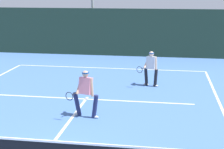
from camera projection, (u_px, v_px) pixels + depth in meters
The scene contains 6 objects.
court_line_baseline_far at pixel (109, 68), 19.52m from camera, with size 10.47×0.10×0.01m, color white.
court_line_service at pixel (86, 99), 14.09m from camera, with size 8.54×0.10×0.01m, color white.
court_line_centre at pixel (65, 127), 11.28m from camera, with size 0.10×6.40×0.01m, color white.
player_near at pixel (85, 92), 11.96m from camera, with size 1.06×0.84×1.64m.
player_far at pixel (151, 67), 15.79m from camera, with size 0.98×0.85×1.60m.
back_fence_windscreen at pixel (119, 32), 22.80m from camera, with size 17.40×0.12×3.07m, color #20372A.
Camera 1 is at (3.13, -6.99, 4.33)m, focal length 56.29 mm.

